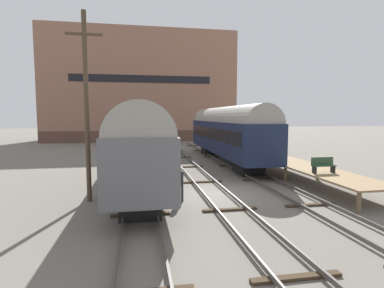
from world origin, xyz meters
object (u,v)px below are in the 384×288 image
train_car_navy (226,131)px  utility_pole (87,105)px  train_car_grey (139,142)px  bench (323,164)px  person_worker (180,181)px

train_car_navy → utility_pole: 16.08m
train_car_navy → utility_pole: size_ratio=1.95×
train_car_grey → train_car_navy: (8.23, 9.02, 0.18)m
train_car_grey → bench: (10.57, -2.96, -1.26)m
train_car_navy → bench: (2.35, -11.97, -1.44)m
utility_pole → train_car_navy: bearing=47.3°
utility_pole → person_worker: bearing=-11.1°
train_car_grey → utility_pole: utility_pole is taller
bench → utility_pole: (-13.17, 0.23, 3.38)m
train_car_navy → utility_pole: bearing=-132.7°
person_worker → train_car_navy: bearing=64.0°
person_worker → bench: bearing=4.5°
train_car_navy → bench: size_ratio=13.38×
train_car_navy → person_worker: size_ratio=10.35×
train_car_grey → person_worker: (2.05, -3.63, -1.74)m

